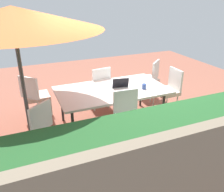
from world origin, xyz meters
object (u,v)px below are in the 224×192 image
(chair_west, at_px, (169,89))
(cup, at_px, (144,86))
(chair_north, at_px, (128,116))
(laptop, at_px, (120,85))
(chair_southwest, at_px, (149,77))
(chair_northeast, at_px, (50,132))
(dining_table, at_px, (112,91))
(patio_umbrella, at_px, (12,19))
(chair_southeast, at_px, (35,95))
(chair_south, at_px, (99,85))

(chair_west, height_order, cup, chair_west)
(chair_north, height_order, chair_west, same)
(chair_north, height_order, laptop, chair_north)
(chair_southwest, distance_m, chair_northeast, 3.07)
(chair_southwest, relative_size, cup, 9.20)
(dining_table, height_order, chair_southwest, chair_southwest)
(patio_umbrella, relative_size, chair_southeast, 2.62)
(patio_umbrella, height_order, cup, patio_umbrella)
(laptop, bearing_deg, cup, 155.94)
(dining_table, bearing_deg, cup, 157.86)
(chair_south, distance_m, cup, 1.17)
(cup, bearing_deg, chair_north, 43.15)
(patio_umbrella, relative_size, chair_west, 2.62)
(laptop, height_order, cup, laptop)
(cup, bearing_deg, chair_south, -59.21)
(chair_south, xyz_separation_m, laptop, (-0.19, 0.72, 0.23))
(dining_table, xyz_separation_m, chair_southwest, (-1.31, -0.76, -0.14))
(chair_south, distance_m, laptop, 0.78)
(chair_south, height_order, chair_west, same)
(chair_north, distance_m, laptop, 0.91)
(dining_table, relative_size, chair_north, 2.18)
(chair_north, distance_m, cup, 0.89)
(laptop, bearing_deg, chair_southwest, -137.24)
(laptop, distance_m, cup, 0.48)
(patio_umbrella, relative_size, chair_northeast, 2.62)
(chair_southwest, bearing_deg, chair_north, 8.28)
(chair_west, bearing_deg, chair_southeast, -105.40)
(cup, bearing_deg, chair_southwest, -126.45)
(chair_northeast, bearing_deg, chair_southwest, -10.55)
(chair_south, distance_m, chair_west, 1.55)
(patio_umbrella, distance_m, chair_west, 3.32)
(chair_west, bearing_deg, patio_umbrella, -85.49)
(chair_northeast, bearing_deg, dining_table, -10.39)
(patio_umbrella, height_order, chair_south, patio_umbrella)
(chair_southwest, distance_m, laptop, 1.37)
(chair_west, bearing_deg, chair_northeast, -73.61)
(patio_umbrella, xyz_separation_m, chair_southwest, (-2.91, -1.00, -1.57))
(chair_west, bearing_deg, dining_table, -91.11)
(dining_table, relative_size, chair_northeast, 2.18)
(chair_southwest, relative_size, chair_northeast, 1.00)
(chair_southeast, xyz_separation_m, chair_northeast, (-0.05, 1.53, 0.00))
(chair_northeast, xyz_separation_m, chair_west, (-2.66, -0.74, 0.00))
(dining_table, distance_m, chair_southeast, 1.58)
(chair_northeast, xyz_separation_m, chair_south, (-1.33, -1.54, 0.00))
(chair_southwest, height_order, chair_north, same)
(dining_table, bearing_deg, laptop, -169.41)
(chair_south, height_order, laptop, chair_south)
(chair_north, relative_size, laptop, 2.74)
(patio_umbrella, height_order, chair_northeast, patio_umbrella)
(chair_north, bearing_deg, chair_south, 92.73)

